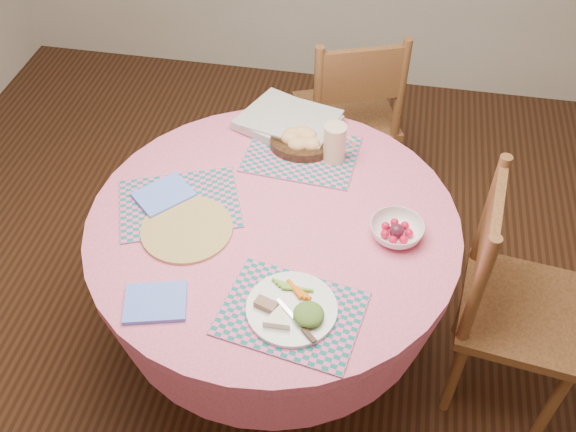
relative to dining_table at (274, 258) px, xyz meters
name	(u,v)px	position (x,y,z in m)	size (l,w,h in m)	color
ground	(276,345)	(0.00, 0.00, -0.56)	(4.00, 4.00, 0.00)	#331C0F
dining_table	(274,258)	(0.00, 0.00, 0.00)	(1.24, 1.24, 0.75)	pink
chair_right	(510,299)	(0.82, 0.01, -0.06)	(0.48, 0.50, 0.96)	brown
chair_back	(349,115)	(0.16, 0.96, -0.06)	(0.55, 0.54, 0.94)	brown
placemat_front	(291,313)	(0.13, -0.36, 0.20)	(0.40, 0.30, 0.01)	#136B65
placemat_left	(180,203)	(-0.33, 0.02, 0.20)	(0.40, 0.30, 0.01)	#136B65
placemat_back	(302,154)	(0.04, 0.34, 0.20)	(0.40, 0.30, 0.01)	#136B65
wicker_trivet	(187,229)	(-0.27, -0.10, 0.20)	(0.30, 0.30, 0.01)	#AB834A
napkin_near	(156,302)	(-0.27, -0.40, 0.20)	(0.18, 0.14, 0.01)	#6283FE
napkin_far	(164,195)	(-0.39, 0.04, 0.21)	(0.18, 0.14, 0.01)	#6283FE
dinner_plate	(294,309)	(0.13, -0.35, 0.22)	(0.27, 0.27, 0.05)	white
bread_bowl	(301,141)	(0.03, 0.38, 0.23)	(0.23, 0.23, 0.08)	black
latte_mug	(335,143)	(0.16, 0.34, 0.27)	(0.12, 0.08, 0.14)	beige
fruit_bowl	(397,231)	(0.40, 0.00, 0.22)	(0.22, 0.22, 0.05)	white
newspaper_stack	(289,122)	(-0.04, 0.50, 0.22)	(0.42, 0.38, 0.04)	silver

